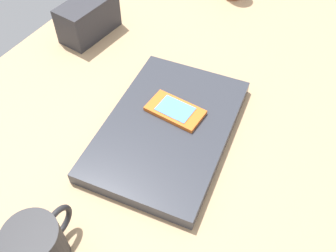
# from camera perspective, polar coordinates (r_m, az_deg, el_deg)

# --- Properties ---
(desk_surface) EXTENTS (1.20, 0.80, 0.03)m
(desk_surface) POSITION_cam_1_polar(r_m,az_deg,el_deg) (0.79, -0.59, 3.10)
(desk_surface) COLOR tan
(desk_surface) RESTS_ON ground
(laptop_closed) EXTENTS (0.36, 0.27, 0.03)m
(laptop_closed) POSITION_cam_1_polar(r_m,az_deg,el_deg) (0.71, 0.00, -0.37)
(laptop_closed) COLOR #33353D
(laptop_closed) RESTS_ON desk_surface
(cell_phone_on_laptop) EXTENTS (0.06, 0.11, 0.01)m
(cell_phone_on_laptop) POSITION_cam_1_polar(r_m,az_deg,el_deg) (0.72, 1.10, 2.40)
(cell_phone_on_laptop) COLOR orange
(cell_phone_on_laptop) RESTS_ON laptop_closed
(desk_organizer) EXTENTS (0.15, 0.09, 0.09)m
(desk_organizer) POSITION_cam_1_polar(r_m,az_deg,el_deg) (0.95, -12.07, 15.85)
(desk_organizer) COLOR #2D2D33
(desk_organizer) RESTS_ON desk_surface
(coffee_mug) EXTENTS (0.11, 0.08, 0.09)m
(coffee_mug) POSITION_cam_1_polar(r_m,az_deg,el_deg) (0.58, -19.19, -16.96)
(coffee_mug) COLOR #262628
(coffee_mug) RESTS_ON desk_surface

